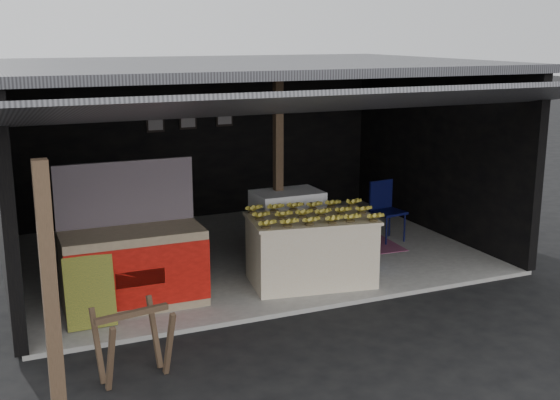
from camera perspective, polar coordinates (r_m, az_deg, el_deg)
name	(u,v)px	position (r m, az deg, el deg)	size (l,w,h in m)	color
ground	(316,312)	(8.98, 2.91, -9.04)	(80.00, 80.00, 0.00)	black
concrete_slab	(246,254)	(11.13, -2.79, -4.37)	(7.00, 5.00, 0.06)	gray
shophouse	(237,121)	(10.98, -3.49, 6.45)	(7.40, 7.29, 3.02)	black
banana_table	(311,250)	(9.66, 2.53, -4.07)	(1.83, 1.29, 0.94)	beige
banana_pile	(311,210)	(9.50, 2.56, -0.85)	(1.57, 0.94, 0.18)	gold
white_crate	(287,227)	(10.45, 0.60, -2.23)	(1.00, 0.69, 1.10)	white
neighbor_stall	(134,265)	(9.02, -11.82, -5.17)	(1.76, 0.80, 1.81)	#998466
green_signboard	(90,292)	(8.53, -15.20, -7.24)	(0.57, 0.04, 0.86)	black
sawhorse	(133,337)	(7.30, -11.85, -10.81)	(0.77, 0.76, 0.74)	brown
water_barrel	(363,250)	(10.50, 6.75, -4.04)	(0.32, 0.32, 0.47)	navy
plastic_chair	(385,205)	(11.77, 8.51, -0.42)	(0.52, 0.52, 0.99)	#090C35
magenta_rug	(352,247)	(11.41, 5.89, -3.80)	(1.50, 1.00, 0.01)	#6E1849
picture_frames	(190,118)	(12.91, -7.36, 6.65)	(1.62, 0.04, 0.46)	black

